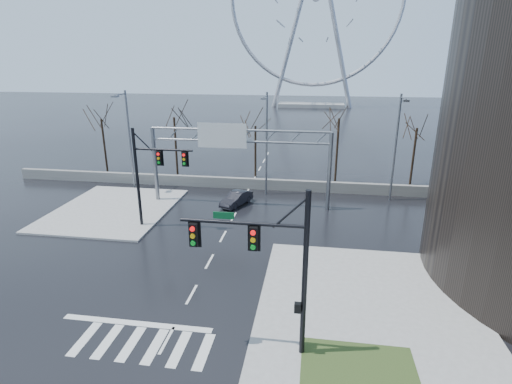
% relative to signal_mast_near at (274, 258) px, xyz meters
% --- Properties ---
extents(ground, '(260.00, 260.00, 0.00)m').
position_rel_signal_mast_near_xyz_m(ground, '(-5.14, 4.04, -4.87)').
color(ground, black).
rests_on(ground, ground).
extents(sidewalk_right_ext, '(12.00, 10.00, 0.15)m').
position_rel_signal_mast_near_xyz_m(sidewalk_right_ext, '(4.86, 6.04, -4.80)').
color(sidewalk_right_ext, gray).
rests_on(sidewalk_right_ext, ground).
extents(sidewalk_far, '(10.00, 12.00, 0.15)m').
position_rel_signal_mast_near_xyz_m(sidewalk_far, '(-16.14, 16.04, -4.80)').
color(sidewalk_far, gray).
rests_on(sidewalk_far, ground).
extents(grass_strip, '(5.00, 4.00, 0.02)m').
position_rel_signal_mast_near_xyz_m(grass_strip, '(3.86, -0.96, -4.72)').
color(grass_strip, '#273C19').
rests_on(grass_strip, sidewalk_near).
extents(barrier_wall, '(52.00, 0.50, 1.10)m').
position_rel_signal_mast_near_xyz_m(barrier_wall, '(-5.14, 24.04, -4.32)').
color(barrier_wall, slate).
rests_on(barrier_wall, ground).
extents(signal_mast_near, '(5.52, 0.41, 8.00)m').
position_rel_signal_mast_near_xyz_m(signal_mast_near, '(0.00, 0.00, 0.00)').
color(signal_mast_near, black).
rests_on(signal_mast_near, ground).
extents(signal_mast_far, '(4.72, 0.41, 8.00)m').
position_rel_signal_mast_near_xyz_m(signal_mast_far, '(-11.01, 13.00, -0.04)').
color(signal_mast_far, black).
rests_on(signal_mast_far, ground).
extents(sign_gantry, '(16.36, 0.40, 7.60)m').
position_rel_signal_mast_near_xyz_m(sign_gantry, '(-5.52, 19.00, 0.31)').
color(sign_gantry, slate).
rests_on(sign_gantry, ground).
extents(streetlight_left, '(0.50, 2.55, 10.00)m').
position_rel_signal_mast_near_xyz_m(streetlight_left, '(-17.14, 22.20, 1.01)').
color(streetlight_left, slate).
rests_on(streetlight_left, ground).
extents(streetlight_mid, '(0.50, 2.55, 10.00)m').
position_rel_signal_mast_near_xyz_m(streetlight_mid, '(-3.14, 22.20, 1.01)').
color(streetlight_mid, slate).
rests_on(streetlight_mid, ground).
extents(streetlight_right, '(0.50, 2.55, 10.00)m').
position_rel_signal_mast_near_xyz_m(streetlight_right, '(8.86, 22.20, 1.01)').
color(streetlight_right, slate).
rests_on(streetlight_right, ground).
extents(tree_far_left, '(3.50, 3.50, 7.00)m').
position_rel_signal_mast_near_xyz_m(tree_far_left, '(-23.14, 28.04, 0.70)').
color(tree_far_left, black).
rests_on(tree_far_left, ground).
extents(tree_left, '(3.75, 3.75, 7.50)m').
position_rel_signal_mast_near_xyz_m(tree_left, '(-14.14, 27.54, 1.10)').
color(tree_left, black).
rests_on(tree_left, ground).
extents(tree_center, '(3.25, 3.25, 6.50)m').
position_rel_signal_mast_near_xyz_m(tree_center, '(-5.14, 28.54, 0.30)').
color(tree_center, black).
rests_on(tree_center, ground).
extents(tree_right, '(3.90, 3.90, 7.80)m').
position_rel_signal_mast_near_xyz_m(tree_right, '(3.86, 27.54, 1.34)').
color(tree_right, black).
rests_on(tree_right, ground).
extents(tree_far_right, '(3.40, 3.40, 6.80)m').
position_rel_signal_mast_near_xyz_m(tree_far_right, '(11.86, 28.04, 0.54)').
color(tree_far_right, black).
rests_on(tree_far_right, ground).
extents(ferris_wheel, '(45.00, 6.00, 50.91)m').
position_rel_signal_mast_near_xyz_m(ferris_wheel, '(-0.14, 99.04, 21.26)').
color(ferris_wheel, gray).
rests_on(ferris_wheel, ground).
extents(car, '(2.70, 4.02, 1.25)m').
position_rel_signal_mast_near_xyz_m(car, '(-5.47, 18.97, -4.25)').
color(car, black).
rests_on(car, ground).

